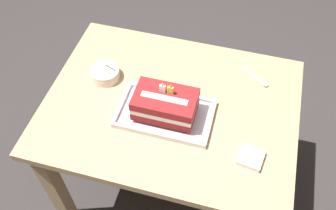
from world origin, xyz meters
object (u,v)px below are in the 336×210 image
object	(u,v)px
bowl_stack	(105,73)
serving_spoon_near_tray	(262,82)
birthday_cake	(165,104)
napkin_pile	(251,158)
foil_tray	(165,114)

from	to	relation	value
bowl_stack	serving_spoon_near_tray	world-z (taller)	bowl_stack
birthday_cake	bowl_stack	size ratio (longest dim) A/B	1.94
serving_spoon_near_tray	napkin_pile	size ratio (longest dim) A/B	1.31
serving_spoon_near_tray	napkin_pile	distance (m)	0.38
bowl_stack	napkin_pile	bearing A→B (deg)	-20.02
foil_tray	napkin_pile	world-z (taller)	foil_tray
foil_tray	birthday_cake	distance (m)	0.06
foil_tray	bowl_stack	distance (m)	0.32
bowl_stack	serving_spoon_near_tray	bearing A→B (deg)	12.64
birthday_cake	bowl_stack	bearing A→B (deg)	156.84
serving_spoon_near_tray	napkin_pile	xyz separation A→B (m)	(0.00, -0.38, 0.01)
serving_spoon_near_tray	birthday_cake	bearing A→B (deg)	-141.84
birthday_cake	bowl_stack	world-z (taller)	birthday_cake
napkin_pile	serving_spoon_near_tray	bearing A→B (deg)	90.33
foil_tray	serving_spoon_near_tray	world-z (taller)	foil_tray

